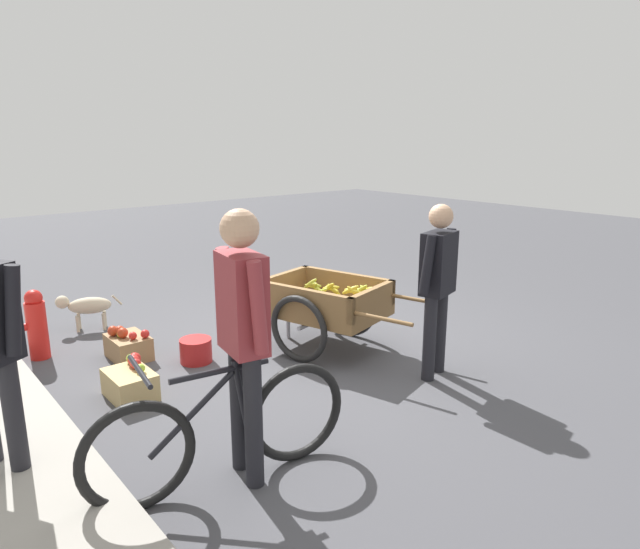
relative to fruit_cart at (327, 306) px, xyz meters
The scene contains 10 objects.
ground_plane 0.45m from the fruit_cart, 55.05° to the left, with size 24.00×24.00×0.00m, color #47474C.
fruit_cart is the anchor object (origin of this frame).
vendor_person 1.23m from the fruit_cart, 165.10° to the right, with size 0.28×0.56×1.51m.
bicycle 2.32m from the fruit_cart, 123.99° to the left, with size 0.47×1.65×0.85m.
cyclist_person 2.28m from the fruit_cart, 126.70° to the left, with size 0.51×0.25×1.66m.
dog 2.65m from the fruit_cart, 38.55° to the left, with size 0.35×0.63×0.40m.
fire_hydrant 2.73m from the fruit_cart, 55.68° to the left, with size 0.25×0.25×0.67m.
plastic_bucket 1.31m from the fruit_cart, 66.50° to the left, with size 0.30×0.30×0.22m, color #B21E1E.
apple_crate 1.94m from the fruit_cart, 84.24° to the left, with size 0.44×0.32×0.32m.
mixed_fruit_crate 1.92m from the fruit_cart, 58.37° to the left, with size 0.44×0.32×0.32m.
Camera 1 is at (-4.02, 3.32, 2.05)m, focal length 31.38 mm.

